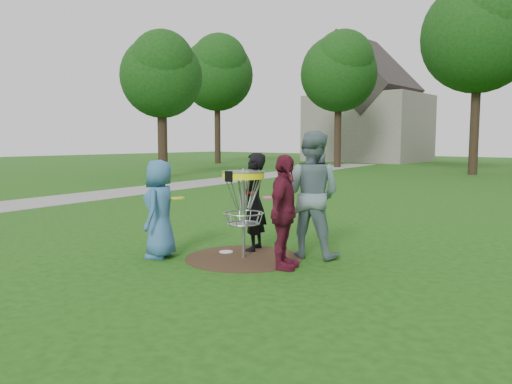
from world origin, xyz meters
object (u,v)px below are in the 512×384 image
Objects in this scene: player_maroon at (284,212)px; player_black at (254,202)px; player_grey at (311,194)px; disc_golf_basket at (243,192)px; player_blue at (160,209)px.

player_black is at bearing 38.84° from player_maroon.
player_maroon is at bearing 84.69° from player_grey.
player_grey is 1.41× the size of disc_golf_basket.
player_grey reaches higher than disc_golf_basket.
player_black is 1.00× the size of player_maroon.
player_black is 0.61m from disc_golf_basket.
player_grey is at bearing -12.95° from player_maroon.
player_grey is 1.21× the size of player_maroon.
player_blue is at bearing -54.19° from player_black.
player_blue is 1.53m from player_black.
player_maroon is at bearing 80.03° from player_blue.
player_maroon is at bearing -7.46° from disc_golf_basket.
player_black is 1.25m from player_maroon.
player_blue is 0.78× the size of player_grey.
player_blue is at bearing -142.60° from disc_golf_basket.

